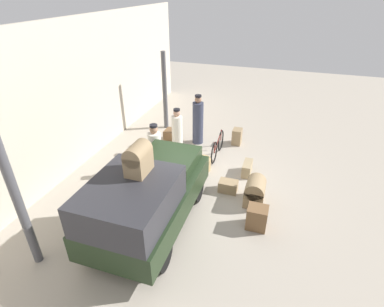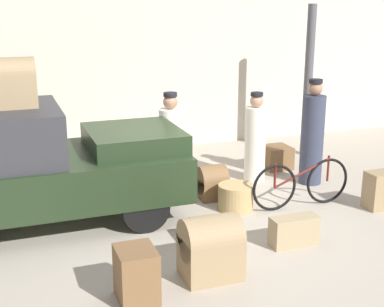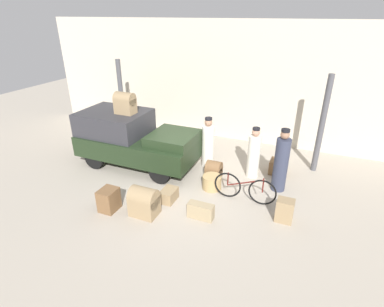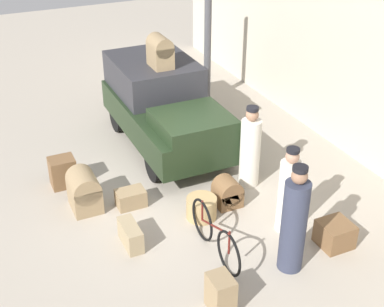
# 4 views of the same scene
# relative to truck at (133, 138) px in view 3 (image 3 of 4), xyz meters

# --- Properties ---
(ground_plane) EXTENTS (30.00, 30.00, 0.00)m
(ground_plane) POSITION_rel_truck_xyz_m (2.08, -0.58, -0.94)
(ground_plane) COLOR #A89E8E
(station_building_facade) EXTENTS (16.00, 0.15, 4.50)m
(station_building_facade) POSITION_rel_truck_xyz_m (2.08, 3.49, 1.31)
(station_building_facade) COLOR beige
(station_building_facade) RESTS_ON ground
(canopy_pillar_left) EXTENTS (0.18, 0.18, 3.11)m
(canopy_pillar_left) POSITION_rel_truck_xyz_m (-1.69, 1.87, 0.61)
(canopy_pillar_left) COLOR #4C4C51
(canopy_pillar_left) RESTS_ON ground
(canopy_pillar_right) EXTENTS (0.18, 0.18, 3.11)m
(canopy_pillar_right) POSITION_rel_truck_xyz_m (5.66, 1.87, 0.61)
(canopy_pillar_right) COLOR #4C4C51
(canopy_pillar_right) RESTS_ON ground
(truck) EXTENTS (3.92, 1.86, 1.75)m
(truck) POSITION_rel_truck_xyz_m (0.00, 0.00, 0.00)
(truck) COLOR black
(truck) RESTS_ON ground
(bicycle) EXTENTS (1.71, 0.04, 0.80)m
(bicycle) POSITION_rel_truck_xyz_m (3.98, -0.76, -0.56)
(bicycle) COLOR black
(bicycle) RESTS_ON ground
(wicker_basket) EXTENTS (0.55, 0.55, 0.41)m
(wicker_basket) POSITION_rel_truck_xyz_m (2.96, -0.51, -0.74)
(wicker_basket) COLOR tan
(wicker_basket) RESTS_ON ground
(conductor_in_dark_uniform) EXTENTS (0.40, 0.40, 1.68)m
(conductor_in_dark_uniform) POSITION_rel_truck_xyz_m (2.33, 0.83, -0.18)
(conductor_in_dark_uniform) COLOR silver
(conductor_in_dark_uniform) RESTS_ON ground
(porter_standing_middle) EXTENTS (0.40, 0.40, 1.87)m
(porter_standing_middle) POSITION_rel_truck_xyz_m (4.75, 0.20, -0.08)
(porter_standing_middle) COLOR #33384C
(porter_standing_middle) RESTS_ON ground
(porter_with_bicycle) EXTENTS (0.38, 0.38, 1.62)m
(porter_with_bicycle) POSITION_rel_truck_xyz_m (3.88, 0.69, -0.20)
(porter_with_bicycle) COLOR silver
(porter_with_bicycle) RESTS_ON ground
(suitcase_black_upright) EXTENTS (0.42, 0.33, 0.60)m
(suitcase_black_upright) POSITION_rel_truck_xyz_m (5.11, -1.23, -0.64)
(suitcase_black_upright) COLOR #937A56
(suitcase_black_upright) RESTS_ON ground
(trunk_wicker_pale) EXTENTS (0.66, 0.26, 0.40)m
(trunk_wicker_pale) POSITION_rel_truck_xyz_m (3.17, -1.93, -0.74)
(trunk_wicker_pale) COLOR #9E8966
(trunk_wicker_pale) RESTS_ON ground
(suitcase_small_leather) EXTENTS (0.37, 0.54, 0.33)m
(suitcase_small_leather) POSITION_rel_truck_xyz_m (2.08, -1.56, -0.77)
(suitcase_small_leather) COLOR #937A56
(suitcase_small_leather) RESTS_ON ground
(trunk_umber_medium) EXTENTS (0.42, 0.49, 0.60)m
(trunk_umber_medium) POSITION_rel_truck_xyz_m (0.84, -2.54, -0.64)
(trunk_umber_medium) COLOR brown
(trunk_umber_medium) RESTS_ON ground
(trunk_large_brown) EXTENTS (0.45, 0.47, 0.56)m
(trunk_large_brown) POSITION_rel_truck_xyz_m (2.80, 0.11, -0.68)
(trunk_large_brown) COLOR brown
(trunk_large_brown) RESTS_ON ground
(suitcase_tan_flat) EXTENTS (0.53, 0.53, 0.43)m
(suitcase_tan_flat) POSITION_rel_truck_xyz_m (4.60, 1.19, -0.72)
(suitcase_tan_flat) COLOR brown
(suitcase_tan_flat) RESTS_ON ground
(trunk_barrel_dark) EXTENTS (0.68, 0.52, 0.77)m
(trunk_barrel_dark) POSITION_rel_truck_xyz_m (1.79, -2.35, -0.56)
(trunk_barrel_dark) COLOR #937A56
(trunk_barrel_dark) RESTS_ON ground
(trunk_on_truck_roof) EXTENTS (0.62, 0.42, 0.69)m
(trunk_on_truck_roof) POSITION_rel_truck_xyz_m (-0.19, -0.00, 1.16)
(trunk_on_truck_roof) COLOR #937A56
(trunk_on_truck_roof) RESTS_ON truck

